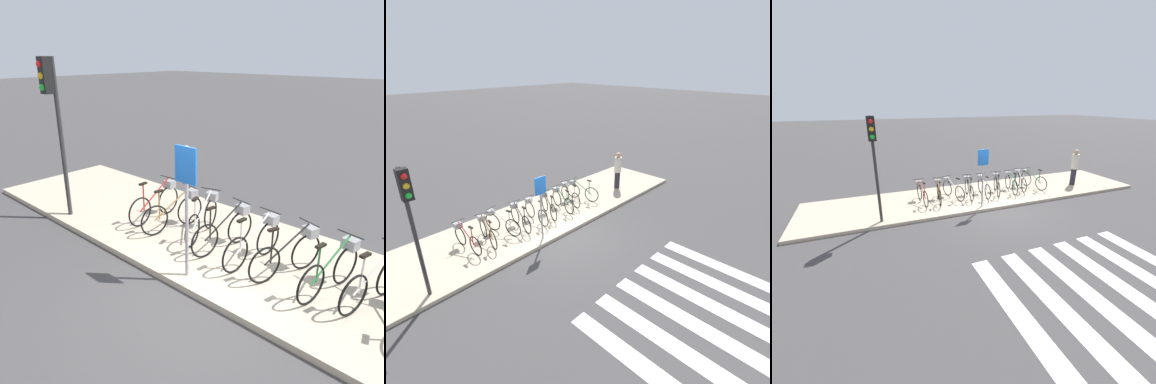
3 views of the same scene
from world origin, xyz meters
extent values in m
plane|color=#423F3F|center=(0.00, 0.00, 0.00)|extent=(120.00, 120.00, 0.00)
cube|color=#B7A88E|center=(0.00, 1.66, 0.06)|extent=(15.06, 3.32, 0.12)
torus|color=black|center=(-2.74, 1.05, 0.46)|extent=(0.07, 0.68, 0.68)
torus|color=black|center=(-2.79, 1.98, 0.46)|extent=(0.07, 0.68, 0.68)
cylinder|color=red|center=(-2.77, 1.52, 0.73)|extent=(0.08, 0.95, 0.57)
cylinder|color=red|center=(-2.75, 1.18, 0.76)|extent=(0.03, 0.03, 0.61)
cube|color=black|center=(-2.75, 1.18, 1.09)|extent=(0.08, 0.20, 0.04)
cylinder|color=#262626|center=(-2.79, 1.98, 1.03)|extent=(0.46, 0.05, 0.02)
cube|color=gray|center=(-2.80, 2.03, 0.84)|extent=(0.25, 0.21, 0.18)
torus|color=black|center=(-2.17, 0.96, 0.46)|extent=(0.16, 0.67, 0.68)
torus|color=black|center=(-2.00, 1.88, 0.46)|extent=(0.16, 0.67, 0.68)
cylinder|color=olive|center=(-2.09, 1.42, 0.73)|extent=(0.20, 0.94, 0.57)
cylinder|color=olive|center=(-2.15, 1.09, 0.76)|extent=(0.04, 0.04, 0.61)
cube|color=black|center=(-2.15, 1.09, 1.09)|extent=(0.10, 0.21, 0.04)
cylinder|color=#262626|center=(-2.00, 1.88, 1.03)|extent=(0.46, 0.11, 0.02)
cube|color=gray|center=(-1.99, 1.93, 0.84)|extent=(0.27, 0.24, 0.18)
torus|color=black|center=(-1.26, 1.14, 0.46)|extent=(0.23, 0.66, 0.68)
torus|color=black|center=(-1.53, 2.03, 0.46)|extent=(0.23, 0.66, 0.68)
cylinder|color=silver|center=(-1.40, 1.59, 0.73)|extent=(0.30, 0.92, 0.57)
cylinder|color=silver|center=(-1.30, 1.27, 0.76)|extent=(0.04, 0.04, 0.61)
cube|color=black|center=(-1.30, 1.27, 1.09)|extent=(0.12, 0.21, 0.04)
cylinder|color=#262626|center=(-1.53, 2.03, 1.03)|extent=(0.45, 0.15, 0.02)
cube|color=gray|center=(-1.54, 2.08, 0.84)|extent=(0.29, 0.26, 0.18)
torus|color=black|center=(-0.80, 0.98, 0.46)|extent=(0.14, 0.67, 0.68)
torus|color=black|center=(-0.65, 1.89, 0.46)|extent=(0.14, 0.67, 0.68)
cylinder|color=black|center=(-0.72, 1.44, 0.73)|extent=(0.18, 0.94, 0.57)
cylinder|color=black|center=(-0.78, 1.10, 0.76)|extent=(0.04, 0.04, 0.61)
cube|color=black|center=(-0.78, 1.10, 1.09)|extent=(0.10, 0.21, 0.04)
cylinder|color=#262626|center=(-0.65, 1.89, 1.03)|extent=(0.46, 0.10, 0.02)
cube|color=gray|center=(-0.64, 1.94, 0.84)|extent=(0.27, 0.24, 0.18)
torus|color=black|center=(-0.07, 0.93, 0.46)|extent=(0.10, 0.68, 0.68)
torus|color=black|center=(0.03, 1.86, 0.46)|extent=(0.10, 0.68, 0.68)
cylinder|color=silver|center=(-0.02, 1.40, 0.73)|extent=(0.13, 0.94, 0.57)
cylinder|color=silver|center=(-0.05, 1.06, 0.76)|extent=(0.04, 0.04, 0.61)
cube|color=black|center=(-0.05, 1.06, 1.09)|extent=(0.09, 0.21, 0.04)
cylinder|color=#262626|center=(0.03, 1.86, 1.03)|extent=(0.46, 0.07, 0.02)
cube|color=gray|center=(0.03, 1.91, 0.84)|extent=(0.26, 0.22, 0.18)
torus|color=black|center=(0.49, 0.98, 0.46)|extent=(0.25, 0.65, 0.68)
torus|color=black|center=(0.79, 1.86, 0.46)|extent=(0.25, 0.65, 0.68)
cylinder|color=black|center=(0.64, 1.42, 0.73)|extent=(0.34, 0.90, 0.57)
cylinder|color=black|center=(0.53, 1.10, 0.76)|extent=(0.04, 0.04, 0.61)
cube|color=black|center=(0.53, 1.10, 1.09)|extent=(0.13, 0.21, 0.04)
cylinder|color=#262626|center=(0.79, 1.86, 1.03)|extent=(0.44, 0.17, 0.02)
cube|color=gray|center=(0.81, 1.91, 0.84)|extent=(0.29, 0.27, 0.18)
torus|color=black|center=(1.31, 0.97, 0.46)|extent=(0.16, 0.67, 0.68)
torus|color=black|center=(1.49, 1.88, 0.46)|extent=(0.16, 0.67, 0.68)
cylinder|color=#267238|center=(1.40, 1.43, 0.73)|extent=(0.21, 0.93, 0.57)
cylinder|color=#267238|center=(1.34, 1.10, 0.76)|extent=(0.04, 0.04, 0.61)
cube|color=black|center=(1.34, 1.10, 1.09)|extent=(0.11, 0.21, 0.04)
cylinder|color=#262626|center=(1.49, 1.88, 1.03)|extent=(0.46, 0.11, 0.02)
cube|color=gray|center=(1.50, 1.93, 0.84)|extent=(0.27, 0.24, 0.18)
torus|color=black|center=(1.89, 1.13, 0.46)|extent=(0.21, 0.66, 0.68)
torus|color=black|center=(2.13, 2.03, 0.46)|extent=(0.21, 0.66, 0.68)
cylinder|color=beige|center=(2.01, 1.58, 0.73)|extent=(0.27, 0.92, 0.57)
cylinder|color=beige|center=(1.92, 1.26, 0.76)|extent=(0.04, 0.04, 0.61)
cube|color=black|center=(1.92, 1.26, 1.09)|extent=(0.12, 0.21, 0.04)
cylinder|color=#262626|center=(2.13, 2.03, 1.03)|extent=(0.45, 0.14, 0.02)
cube|color=gray|center=(2.14, 2.08, 0.84)|extent=(0.28, 0.25, 0.18)
torus|color=black|center=(2.80, 1.06, 0.46)|extent=(0.20, 0.67, 0.68)
torus|color=black|center=(2.57, 1.96, 0.46)|extent=(0.20, 0.67, 0.68)
cylinder|color=#267238|center=(2.69, 1.51, 0.73)|extent=(0.26, 0.92, 0.57)
cylinder|color=#267238|center=(2.77, 1.18, 0.76)|extent=(0.04, 0.04, 0.61)
cube|color=black|center=(2.77, 1.18, 1.09)|extent=(0.12, 0.21, 0.04)
cylinder|color=#262626|center=(2.57, 1.96, 1.03)|extent=(0.45, 0.14, 0.02)
cube|color=gray|center=(2.56, 2.01, 0.84)|extent=(0.28, 0.25, 0.18)
cylinder|color=#23232D|center=(4.88, 1.24, 0.53)|extent=(0.26, 0.26, 0.82)
cylinder|color=beige|center=(4.88, 1.24, 1.30)|extent=(0.34, 0.34, 0.73)
sphere|color=tan|center=(4.88, 1.24, 1.78)|extent=(0.24, 0.24, 0.24)
cylinder|color=#2D2D2D|center=(-4.51, 0.35, 1.91)|extent=(0.10, 0.10, 3.58)
cube|color=black|center=(-4.51, 0.17, 3.33)|extent=(0.24, 0.20, 0.75)
sphere|color=red|center=(-4.51, 0.07, 3.55)|extent=(0.14, 0.14, 0.14)
sphere|color=gold|center=(-4.51, 0.07, 3.32)|extent=(0.14, 0.14, 0.14)
sphere|color=green|center=(-4.51, 0.07, 3.09)|extent=(0.14, 0.14, 0.14)
cylinder|color=#99999E|center=(-0.63, 0.30, 1.27)|extent=(0.06, 0.06, 2.30)
cube|color=#1959B2|center=(-0.63, 0.28, 2.12)|extent=(0.44, 0.03, 0.60)
camera|label=1|loc=(3.21, -3.82, 3.76)|focal=35.00mm
camera|label=2|loc=(-6.24, -6.84, 5.84)|focal=28.00mm
camera|label=3|loc=(-4.80, -8.33, 4.11)|focal=24.00mm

